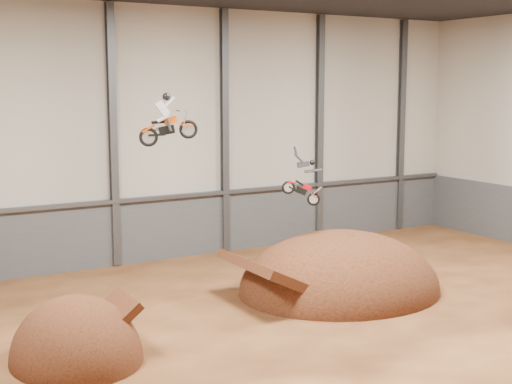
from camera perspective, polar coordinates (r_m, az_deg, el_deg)
floor at (r=28.37m, az=5.74°, el=-11.48°), size 40.00×40.00×0.00m
back_wall at (r=39.86m, az=-6.92°, el=4.59°), size 40.00×0.10×14.00m
lower_band_back at (r=40.46m, az=-6.73°, el=-2.85°), size 39.80×0.18×3.50m
steel_rail at (r=40.01m, az=-6.69°, el=-0.36°), size 39.80×0.35×0.20m
steel_column_2 at (r=38.47m, az=-11.37°, el=4.35°), size 0.40×0.36×13.90m
steel_column_3 at (r=41.11m, az=-2.53°, el=4.76°), size 0.40×0.36×13.90m
steel_column_4 at (r=44.60m, az=5.10°, el=5.03°), size 0.40×0.36×13.90m
steel_column_5 at (r=48.76m, az=11.53°, el=5.19°), size 0.40×0.36×13.90m
takeoff_ramp at (r=26.85m, az=-14.15°, el=-12.89°), size 4.62×5.33×4.62m
landing_ramp at (r=34.44m, az=6.70°, el=-7.87°), size 9.92×8.77×5.72m
fmx_rider_a at (r=29.41m, az=-6.90°, el=6.09°), size 2.91×1.63×2.57m
fmx_rider_b at (r=32.66m, az=3.41°, el=1.29°), size 3.16×2.06×3.01m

